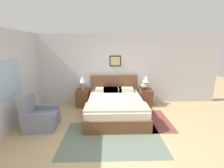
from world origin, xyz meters
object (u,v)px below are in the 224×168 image
armchair (40,118)px  nightstand_by_door (145,97)px  table_lamp_by_door (146,80)px  bed (115,106)px  table_lamp_near_window (83,80)px  nightstand_near_window (83,98)px

armchair → nightstand_by_door: (3.23, 1.53, 0.03)m
nightstand_by_door → table_lamp_by_door: table_lamp_by_door is taller
bed → table_lamp_near_window: bearing=144.0°
table_lamp_near_window → bed: bearing=-36.0°
table_lamp_near_window → table_lamp_by_door: (2.30, 0.00, 0.00)m
armchair → table_lamp_by_door: 3.64m
nightstand_by_door → table_lamp_near_window: bearing=179.6°
table_lamp_near_window → table_lamp_by_door: size_ratio=1.00×
armchair → nightstand_by_door: 3.57m
bed → table_lamp_near_window: size_ratio=4.32×
bed → table_lamp_by_door: 1.57m
bed → armchair: 2.18m
table_lamp_near_window → table_lamp_by_door: 2.30m
nightstand_near_window → table_lamp_near_window: table_lamp_near_window is taller
nightstand_near_window → armchair: bearing=-120.6°
bed → armchair: size_ratio=2.51×
bed → table_lamp_by_door: (1.16, 0.83, 0.65)m
bed → nightstand_near_window: bed is taller
nightstand_by_door → table_lamp_by_door: size_ratio=1.22×
nightstand_by_door → table_lamp_by_door: (-0.00, 0.02, 0.65)m
armchair → table_lamp_near_window: size_ratio=1.72×
bed → nightstand_by_door: size_ratio=3.55×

